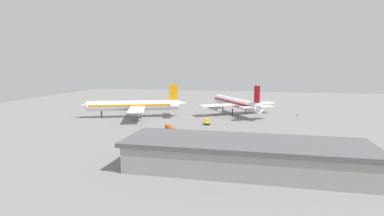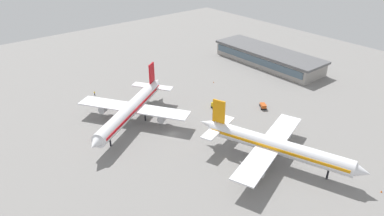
% 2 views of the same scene
% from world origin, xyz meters
% --- Properties ---
extents(ground, '(288.00, 288.00, 0.00)m').
position_xyz_m(ground, '(0.00, 0.00, 0.00)').
color(ground, gray).
extents(terminal_building, '(58.47, 18.28, 7.30)m').
position_xyz_m(terminal_building, '(23.49, -77.94, 3.72)').
color(terminal_building, '#9E9993').
rests_on(terminal_building, ground).
extents(airplane_at_gate, '(38.68, 45.98, 15.86)m').
position_xyz_m(airplane_at_gate, '(15.44, 6.58, 5.76)').
color(airplane_at_gate, white).
rests_on(airplane_at_gate, ground).
extents(airplane_taxiing, '(50.33, 41.38, 15.81)m').
position_xyz_m(airplane_taxiing, '(-32.29, -13.95, 5.75)').
color(airplane_taxiing, white).
rests_on(airplane_taxiing, ground).
extents(pushback_tractor, '(4.61, 4.25, 1.90)m').
position_xyz_m(pushback_tractor, '(-7.15, -38.70, 0.97)').
color(pushback_tractor, black).
rests_on(pushback_tractor, ground).
extents(baggage_tug, '(2.92, 3.59, 2.30)m').
position_xyz_m(baggage_tug, '(5.31, -24.59, 1.16)').
color(baggage_tug, black).
rests_on(baggage_tug, ground).
extents(ground_crew_worker, '(0.53, 0.53, 1.67)m').
position_xyz_m(ground_crew_worker, '(45.73, 6.50, 0.85)').
color(ground_crew_worker, '#1E2338').
rests_on(ground_crew_worker, ground).
extents(safety_cone_near_gate, '(0.44, 0.44, 0.60)m').
position_xyz_m(safety_cone_near_gate, '(-59.83, -25.36, 0.30)').
color(safety_cone_near_gate, '#EA590C').
rests_on(safety_cone_near_gate, ground).
extents(safety_cone_mid_apron, '(0.44, 0.44, 0.60)m').
position_xyz_m(safety_cone_mid_apron, '(23.44, -40.70, 0.30)').
color(safety_cone_mid_apron, '#EA590C').
rests_on(safety_cone_mid_apron, ground).
extents(safety_cone_far_side, '(0.44, 0.44, 0.60)m').
position_xyz_m(safety_cone_far_side, '(-52.73, 44.54, 0.30)').
color(safety_cone_far_side, '#EA590C').
rests_on(safety_cone_far_side, ground).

